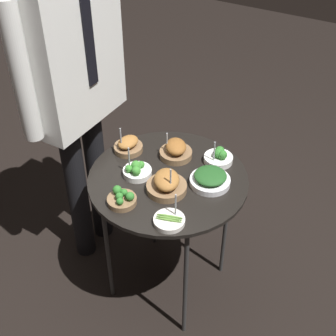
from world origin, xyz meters
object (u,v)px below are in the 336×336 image
serving_cart (168,186)px  bowl_roast_front_center (176,150)px  bowl_broccoli_center (122,199)px  waiter_figure (71,70)px  bowl_asparagus_mid_left (169,220)px  bowl_broccoli_front_left (219,157)px  bowl_spinach_back_right (210,179)px  bowl_broccoli_far_rim (137,170)px  bowl_roast_back_left (128,145)px  bowl_roast_front_right (167,184)px

serving_cart → bowl_roast_front_center: size_ratio=4.72×
bowl_broccoli_center → waiter_figure: bearing=57.2°
bowl_asparagus_mid_left → waiter_figure: size_ratio=0.07×
bowl_broccoli_front_left → serving_cart: bearing=145.7°
serving_cart → bowl_broccoli_center: 0.26m
serving_cart → bowl_asparagus_mid_left: bearing=-148.9°
bowl_spinach_back_right → bowl_broccoli_front_left: size_ratio=1.33×
bowl_broccoli_far_rim → bowl_roast_back_left: size_ratio=0.98×
bowl_broccoli_center → waiter_figure: waiter_figure is taller
bowl_broccoli_front_left → waiter_figure: bearing=103.9°
bowl_roast_front_center → bowl_asparagus_mid_left: (-0.38, -0.19, -0.02)m
bowl_roast_front_center → bowl_roast_back_left: bowl_roast_back_left is taller
bowl_roast_back_left → bowl_broccoli_front_left: size_ratio=1.07×
bowl_broccoli_far_rim → bowl_broccoli_center: (-0.18, -0.04, -0.00)m
serving_cart → bowl_broccoli_far_rim: 0.16m
serving_cart → waiter_figure: bearing=84.9°
serving_cart → bowl_broccoli_front_left: bearing=-34.3°
serving_cart → bowl_asparagus_mid_left: size_ratio=5.75×
bowl_roast_back_left → bowl_roast_front_right: bearing=-117.4°
bowl_spinach_back_right → bowl_broccoli_front_left: bowl_broccoli_front_left is taller
bowl_spinach_back_right → bowl_broccoli_center: size_ratio=1.43×
bowl_asparagus_mid_left → bowl_broccoli_center: size_ratio=1.04×
bowl_spinach_back_right → bowl_asparagus_mid_left: 0.29m
bowl_roast_front_center → bowl_roast_back_left: bearing=108.5°
bowl_roast_front_center → waiter_figure: bearing=101.9°
bowl_roast_front_right → serving_cart: bearing=26.4°
serving_cart → bowl_asparagus_mid_left: 0.28m
bowl_roast_front_right → bowl_roast_front_center: 0.24m
bowl_broccoli_far_rim → bowl_asparagus_mid_left: size_ratio=1.10×
waiter_figure → bowl_asparagus_mid_left: bearing=-113.3°
bowl_roast_back_left → bowl_asparagus_mid_left: bowl_roast_back_left is taller
bowl_broccoli_front_left → bowl_roast_front_right: bearing=160.2°
bowl_spinach_back_right → waiter_figure: (-0.00, 0.69, 0.33)m
serving_cart → bowl_roast_back_left: (0.07, 0.26, 0.08)m
bowl_spinach_back_right → bowl_broccoli_center: (-0.28, 0.26, -0.01)m
bowl_broccoli_far_rim → waiter_figure: bearing=75.3°
bowl_broccoli_far_rim → waiter_figure: (0.10, 0.39, 0.33)m
waiter_figure → bowl_spinach_back_right: bearing=-89.6°
bowl_asparagus_mid_left → bowl_broccoli_center: bowl_asparagus_mid_left is taller
bowl_broccoli_far_rim → waiter_figure: waiter_figure is taller
bowl_roast_front_right → bowl_broccoli_front_left: (0.29, -0.10, -0.01)m
bowl_asparagus_mid_left → bowl_roast_back_left: bearing=52.1°
bowl_spinach_back_right → bowl_broccoli_far_rim: bearing=109.5°
bowl_roast_back_left → bowl_spinach_back_right: (-0.02, -0.43, -0.00)m
bowl_asparagus_mid_left → bowl_spinach_back_right: bearing=-6.7°
bowl_broccoli_far_rim → serving_cart: bearing=-65.7°
bowl_roast_front_center → bowl_asparagus_mid_left: same height
bowl_roast_front_right → bowl_broccoli_far_rim: bowl_roast_front_right is taller
serving_cart → bowl_roast_front_right: (-0.08, -0.04, 0.09)m
bowl_broccoli_far_rim → bowl_spinach_back_right: 0.32m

